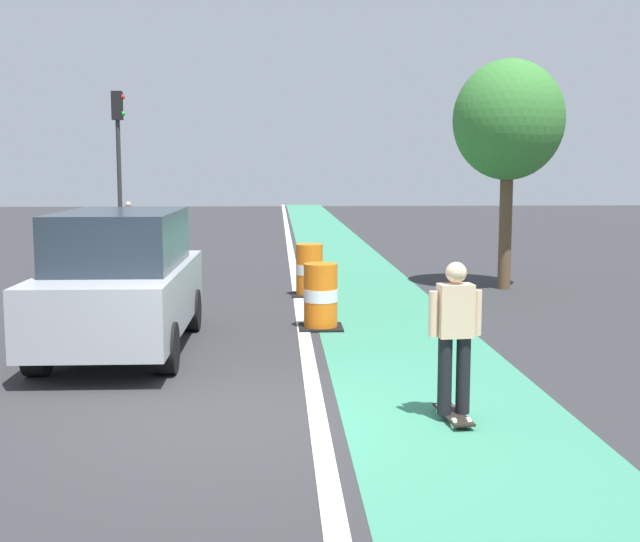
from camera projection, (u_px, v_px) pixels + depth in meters
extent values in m
plane|color=#2D2D30|center=(233.00, 419.00, 8.61)|extent=(100.00, 100.00, 0.00)
cube|color=#387F60|center=(353.00, 273.00, 20.63)|extent=(2.50, 80.00, 0.01)
cube|color=silver|center=(294.00, 274.00, 20.55)|extent=(0.20, 80.00, 0.01)
cube|color=black|center=(453.00, 414.00, 8.57)|extent=(0.30, 0.82, 0.02)
cylinder|color=silver|center=(439.00, 409.00, 8.81)|extent=(0.05, 0.11, 0.11)
cylinder|color=silver|center=(452.00, 408.00, 8.84)|extent=(0.05, 0.11, 0.11)
cylinder|color=silver|center=(454.00, 423.00, 8.30)|extent=(0.05, 0.11, 0.11)
cylinder|color=silver|center=(468.00, 423.00, 8.33)|extent=(0.05, 0.11, 0.11)
cylinder|color=black|center=(445.00, 376.00, 8.50)|extent=(0.15, 0.15, 0.82)
cylinder|color=black|center=(463.00, 375.00, 8.53)|extent=(0.15, 0.15, 0.82)
cube|color=beige|center=(455.00, 311.00, 8.43)|extent=(0.38, 0.25, 0.56)
cylinder|color=beige|center=(433.00, 314.00, 8.40)|extent=(0.09, 0.09, 0.48)
cylinder|color=beige|center=(477.00, 313.00, 8.47)|extent=(0.09, 0.09, 0.48)
sphere|color=beige|center=(456.00, 272.00, 8.38)|extent=(0.22, 0.22, 0.22)
cube|color=#9EA0A5|center=(123.00, 297.00, 11.80)|extent=(1.87, 4.61, 0.90)
cube|color=#232D38|center=(121.00, 239.00, 11.70)|extent=(1.64, 2.86, 0.80)
cylinder|color=black|center=(90.00, 311.00, 13.24)|extent=(0.29, 0.68, 0.68)
cylinder|color=black|center=(191.00, 310.00, 13.31)|extent=(0.29, 0.68, 0.68)
cylinder|color=black|center=(37.00, 349.00, 10.41)|extent=(0.29, 0.68, 0.68)
cylinder|color=black|center=(166.00, 348.00, 10.48)|extent=(0.29, 0.68, 0.68)
cylinder|color=orange|center=(321.00, 314.00, 13.49)|extent=(0.56, 0.56, 0.42)
cylinder|color=white|center=(321.00, 295.00, 13.45)|extent=(0.57, 0.57, 0.21)
cylinder|color=orange|center=(321.00, 276.00, 13.42)|extent=(0.56, 0.56, 0.42)
cube|color=black|center=(321.00, 327.00, 13.52)|extent=(0.73, 0.73, 0.04)
cylinder|color=orange|center=(309.00, 284.00, 16.97)|extent=(0.56, 0.56, 0.42)
cylinder|color=white|center=(309.00, 269.00, 16.93)|extent=(0.57, 0.57, 0.21)
cylinder|color=orange|center=(309.00, 254.00, 16.89)|extent=(0.56, 0.56, 0.42)
cube|color=black|center=(309.00, 295.00, 16.99)|extent=(0.73, 0.73, 0.04)
cylinder|color=#2D2D2D|center=(120.00, 186.00, 26.14)|extent=(0.14, 0.14, 4.20)
cube|color=black|center=(117.00, 106.00, 25.82)|extent=(0.32, 0.32, 0.90)
sphere|color=red|center=(122.00, 97.00, 25.80)|extent=(0.16, 0.16, 0.16)
sphere|color=green|center=(123.00, 114.00, 25.86)|extent=(0.16, 0.16, 0.16)
cylinder|color=#33333D|center=(129.00, 238.00, 26.09)|extent=(0.20, 0.20, 0.86)
cube|color=#2D4CA5|center=(129.00, 217.00, 26.00)|extent=(0.34, 0.20, 0.54)
sphere|color=tan|center=(128.00, 205.00, 25.95)|extent=(0.20, 0.20, 0.20)
cylinder|color=brown|center=(505.00, 230.00, 17.86)|extent=(0.28, 0.28, 2.60)
ellipsoid|color=#387A33|center=(508.00, 120.00, 17.56)|extent=(2.40, 2.40, 2.60)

